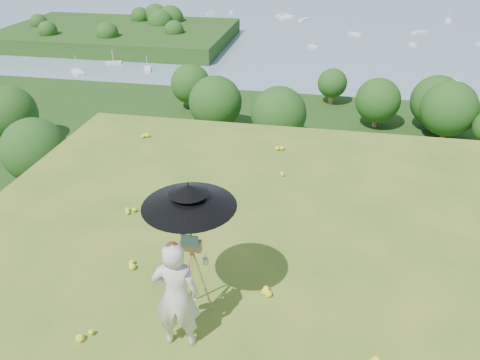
# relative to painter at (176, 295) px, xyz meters

# --- Properties ---
(ground) EXTENTS (14.00, 14.00, 0.00)m
(ground) POSITION_rel_painter_xyz_m (1.44, 1.78, -0.94)
(ground) COLOR #417421
(ground) RESTS_ON ground
(forest_slope) EXTENTS (140.00, 56.00, 22.00)m
(forest_slope) POSITION_rel_painter_xyz_m (1.44, 36.78, -29.94)
(forest_slope) COLOR #1A390F
(forest_slope) RESTS_ON bay_water
(shoreline_tier) EXTENTS (170.00, 28.00, 8.00)m
(shoreline_tier) POSITION_rel_painter_xyz_m (1.44, 76.78, -36.94)
(shoreline_tier) COLOR #74695D
(shoreline_tier) RESTS_ON bay_water
(bay_water) EXTENTS (700.00, 700.00, 0.00)m
(bay_water) POSITION_rel_painter_xyz_m (1.44, 241.78, -34.94)
(bay_water) COLOR slate
(bay_water) RESTS_ON ground
(peninsula) EXTENTS (90.00, 60.00, 12.00)m
(peninsula) POSITION_rel_painter_xyz_m (-73.56, 156.78, -29.94)
(peninsula) COLOR #1A390F
(peninsula) RESTS_ON bay_water
(slope_trees) EXTENTS (110.00, 50.00, 6.00)m
(slope_trees) POSITION_rel_painter_xyz_m (1.44, 36.78, -15.94)
(slope_trees) COLOR #204E17
(slope_trees) RESTS_ON forest_slope
(harbor_town) EXTENTS (110.00, 22.00, 5.00)m
(harbor_town) POSITION_rel_painter_xyz_m (1.44, 76.78, -30.44)
(harbor_town) COLOR silver
(harbor_town) RESTS_ON shoreline_tier
(moored_boats) EXTENTS (140.00, 140.00, 0.70)m
(moored_boats) POSITION_rel_painter_xyz_m (-11.06, 162.78, -34.59)
(moored_boats) COLOR white
(moored_boats) RESTS_ON bay_water
(wildflowers) EXTENTS (10.00, 10.50, 0.12)m
(wildflowers) POSITION_rel_painter_xyz_m (1.44, 2.03, -0.88)
(wildflowers) COLOR yellow
(wildflowers) RESTS_ON ground
(painter) EXTENTS (0.74, 0.53, 1.89)m
(painter) POSITION_rel_painter_xyz_m (0.00, 0.00, 0.00)
(painter) COLOR beige
(painter) RESTS_ON ground
(field_easel) EXTENTS (0.65, 0.65, 1.63)m
(field_easel) POSITION_rel_painter_xyz_m (0.08, 0.61, -0.13)
(field_easel) COLOR #A06943
(field_easel) RESTS_ON ground
(sun_umbrella) EXTENTS (1.51, 1.51, 1.14)m
(sun_umbrella) POSITION_rel_painter_xyz_m (0.07, 0.64, 0.97)
(sun_umbrella) COLOR black
(sun_umbrella) RESTS_ON field_easel
(painter_cap) EXTENTS (0.22, 0.26, 0.10)m
(painter_cap) POSITION_rel_painter_xyz_m (0.00, 0.00, 0.89)
(painter_cap) COLOR #E07B7A
(painter_cap) RESTS_ON painter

